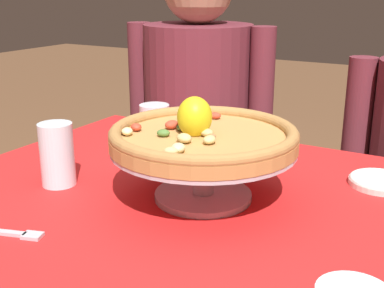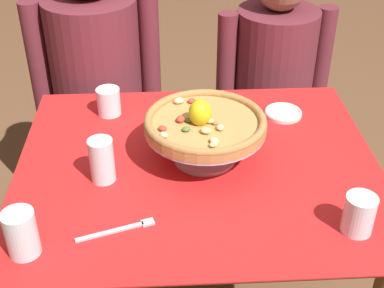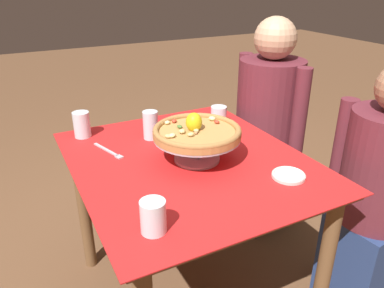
% 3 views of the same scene
% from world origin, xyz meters
% --- Properties ---
extents(dining_table, '(1.07, 0.92, 0.77)m').
position_xyz_m(dining_table, '(0.00, 0.00, 0.64)').
color(dining_table, brown).
rests_on(dining_table, ground).
extents(pizza_stand, '(0.35, 0.35, 0.11)m').
position_xyz_m(pizza_stand, '(0.02, 0.03, 0.84)').
color(pizza_stand, '#B7B7C1').
rests_on(pizza_stand, dining_table).
extents(pizza, '(0.35, 0.35, 0.09)m').
position_xyz_m(pizza, '(0.02, 0.03, 0.90)').
color(pizza, '#BC8447').
rests_on(pizza, pizza_stand).
extents(water_glass_back_left, '(0.08, 0.08, 0.09)m').
position_xyz_m(water_glass_back_left, '(-0.28, 0.31, 0.81)').
color(water_glass_back_left, white).
rests_on(water_glass_back_left, dining_table).
extents(water_glass_side_left, '(0.07, 0.07, 0.13)m').
position_xyz_m(water_glass_side_left, '(-0.27, -0.06, 0.83)').
color(water_glass_side_left, silver).
rests_on(water_glass_side_left, dining_table).
extents(side_plate, '(0.13, 0.13, 0.02)m').
position_xyz_m(side_plate, '(0.31, 0.27, 0.78)').
color(side_plate, silver).
rests_on(side_plate, dining_table).
extents(diner_left, '(0.52, 0.40, 1.27)m').
position_xyz_m(diner_left, '(-0.37, 0.70, 0.63)').
color(diner_left, '#1E3833').
rests_on(diner_left, ground).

